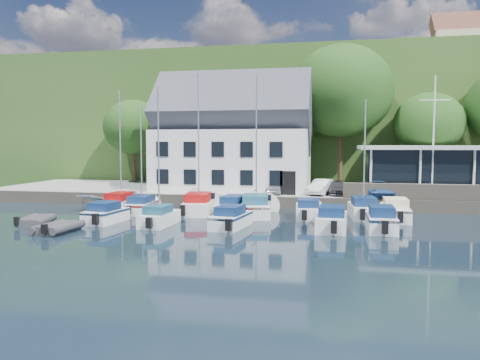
{
  "coord_description": "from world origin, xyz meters",
  "views": [
    {
      "loc": [
        2.11,
        -26.36,
        5.37
      ],
      "look_at": [
        -4.88,
        9.0,
        2.48
      ],
      "focal_mm": 35.0,
      "sensor_mm": 36.0,
      "label": 1
    }
  ],
  "objects_px": {
    "boat_r1_3": "(234,204)",
    "dinghy_1": "(58,226)",
    "boat_r1_6": "(365,153)",
    "boat_r2_3": "(332,218)",
    "boat_r2_1": "(159,162)",
    "car_silver": "(274,187)",
    "car_blue": "(377,188)",
    "boat_r2_4": "(381,218)",
    "flagpole": "(434,137)",
    "boat_r1_7": "(395,209)",
    "boat_r1_1": "(141,159)",
    "boat_r2_2": "(231,216)",
    "boat_r1_0": "(120,151)",
    "boat_r1_5": "(308,208)",
    "club_pavilion": "(438,170)",
    "boat_r1_4": "(256,151)",
    "car_dgrey": "(336,188)",
    "car_white": "(322,187)",
    "boat_r1_2": "(199,150)",
    "dinghy_0": "(36,219)",
    "boat_r2_0": "(106,212)",
    "harbor_building": "(233,143)"
  },
  "relations": [
    {
      "from": "car_dgrey",
      "to": "boat_r2_0",
      "type": "relative_size",
      "value": 0.78
    },
    {
      "from": "boat_r1_6",
      "to": "boat_r2_3",
      "type": "distance_m",
      "value": 6.79
    },
    {
      "from": "boat_r1_3",
      "to": "boat_r1_7",
      "type": "distance_m",
      "value": 11.57
    },
    {
      "from": "dinghy_0",
      "to": "car_blue",
      "type": "bearing_deg",
      "value": 14.44
    },
    {
      "from": "flagpole",
      "to": "boat_r1_5",
      "type": "relative_size",
      "value": 1.79
    },
    {
      "from": "car_silver",
      "to": "car_blue",
      "type": "bearing_deg",
      "value": -5.11
    },
    {
      "from": "boat_r2_1",
      "to": "boat_r2_3",
      "type": "xyz_separation_m",
      "value": [
        10.99,
        0.72,
        -3.38
      ]
    },
    {
      "from": "boat_r2_1",
      "to": "boat_r1_7",
      "type": "bearing_deg",
      "value": 21.29
    },
    {
      "from": "boat_r1_7",
      "to": "boat_r2_1",
      "type": "bearing_deg",
      "value": -160.28
    },
    {
      "from": "boat_r2_2",
      "to": "boat_r2_3",
      "type": "xyz_separation_m",
      "value": [
        6.28,
        0.55,
        0.03
      ]
    },
    {
      "from": "flagpole",
      "to": "boat_r2_0",
      "type": "relative_size",
      "value": 2.02
    },
    {
      "from": "boat_r1_3",
      "to": "dinghy_1",
      "type": "distance_m",
      "value": 12.77
    },
    {
      "from": "club_pavilion",
      "to": "dinghy_0",
      "type": "relative_size",
      "value": 4.16
    },
    {
      "from": "boat_r1_4",
      "to": "dinghy_1",
      "type": "bearing_deg",
      "value": -148.71
    },
    {
      "from": "boat_r1_2",
      "to": "boat_r2_3",
      "type": "distance_m",
      "value": 11.81
    },
    {
      "from": "car_dgrey",
      "to": "boat_r1_0",
      "type": "height_order",
      "value": "boat_r1_0"
    },
    {
      "from": "car_silver",
      "to": "boat_r2_4",
      "type": "distance_m",
      "value": 12.92
    },
    {
      "from": "car_silver",
      "to": "car_blue",
      "type": "relative_size",
      "value": 0.8
    },
    {
      "from": "boat_r1_0",
      "to": "boat_r1_4",
      "type": "bearing_deg",
      "value": 7.28
    },
    {
      "from": "boat_r1_5",
      "to": "club_pavilion",
      "type": "bearing_deg",
      "value": 36.23
    },
    {
      "from": "car_white",
      "to": "flagpole",
      "type": "xyz_separation_m",
      "value": [
        8.66,
        -0.53,
        4.17
      ]
    },
    {
      "from": "boat_r1_4",
      "to": "boat_r2_4",
      "type": "height_order",
      "value": "boat_r1_4"
    },
    {
      "from": "club_pavilion",
      "to": "car_dgrey",
      "type": "bearing_deg",
      "value": -164.99
    },
    {
      "from": "boat_r2_1",
      "to": "boat_r1_1",
      "type": "bearing_deg",
      "value": 126.67
    },
    {
      "from": "boat_r1_0",
      "to": "boat_r2_3",
      "type": "bearing_deg",
      "value": -9.0
    },
    {
      "from": "boat_r2_0",
      "to": "flagpole",
      "type": "bearing_deg",
      "value": 31.83
    },
    {
      "from": "boat_r1_0",
      "to": "boat_r1_5",
      "type": "bearing_deg",
      "value": 5.53
    },
    {
      "from": "car_white",
      "to": "boat_r1_1",
      "type": "height_order",
      "value": "boat_r1_1"
    },
    {
      "from": "boat_r1_6",
      "to": "boat_r2_4",
      "type": "height_order",
      "value": "boat_r1_6"
    },
    {
      "from": "boat_r1_0",
      "to": "boat_r2_1",
      "type": "xyz_separation_m",
      "value": [
        5.09,
        -5.14,
        -0.57
      ]
    },
    {
      "from": "boat_r2_0",
      "to": "dinghy_1",
      "type": "xyz_separation_m",
      "value": [
        -1.24,
        -3.68,
        -0.35
      ]
    },
    {
      "from": "boat_r1_7",
      "to": "harbor_building",
      "type": "bearing_deg",
      "value": 146.5
    },
    {
      "from": "boat_r1_0",
      "to": "boat_r1_5",
      "type": "height_order",
      "value": "boat_r1_0"
    },
    {
      "from": "car_silver",
      "to": "flagpole",
      "type": "bearing_deg",
      "value": -4.08
    },
    {
      "from": "car_white",
      "to": "boat_r2_4",
      "type": "distance_m",
      "value": 11.24
    },
    {
      "from": "harbor_building",
      "to": "car_dgrey",
      "type": "xyz_separation_m",
      "value": [
        9.49,
        -2.78,
        -3.81
      ]
    },
    {
      "from": "boat_r2_1",
      "to": "boat_r2_4",
      "type": "xyz_separation_m",
      "value": [
        13.94,
        0.9,
        -3.35
      ]
    },
    {
      "from": "boat_r2_0",
      "to": "boat_r1_6",
      "type": "bearing_deg",
      "value": 24.64
    },
    {
      "from": "club_pavilion",
      "to": "boat_r1_6",
      "type": "distance_m",
      "value": 10.6
    },
    {
      "from": "harbor_building",
      "to": "boat_r1_3",
      "type": "xyz_separation_m",
      "value": [
        1.87,
        -8.63,
        -4.64
      ]
    },
    {
      "from": "club_pavilion",
      "to": "boat_r2_4",
      "type": "xyz_separation_m",
      "value": [
        -5.91,
        -13.01,
        -2.27
      ]
    },
    {
      "from": "flagpole",
      "to": "boat_r1_7",
      "type": "height_order",
      "value": "flagpole"
    },
    {
      "from": "car_silver",
      "to": "boat_r1_1",
      "type": "xyz_separation_m",
      "value": [
        -9.41,
        -6.21,
        2.57
      ]
    },
    {
      "from": "car_silver",
      "to": "car_white",
      "type": "distance_m",
      "value": 4.04
    },
    {
      "from": "boat_r1_4",
      "to": "boat_r1_2",
      "type": "bearing_deg",
      "value": 168.04
    },
    {
      "from": "boat_r1_4",
      "to": "car_dgrey",
      "type": "bearing_deg",
      "value": 39.34
    },
    {
      "from": "car_silver",
      "to": "boat_r1_0",
      "type": "xyz_separation_m",
      "value": [
        -11.2,
        -6.0,
        3.14
      ]
    },
    {
      "from": "boat_r1_3",
      "to": "boat_r2_0",
      "type": "xyz_separation_m",
      "value": [
        -7.62,
        -5.5,
        0.01
      ]
    },
    {
      "from": "boat_r1_1",
      "to": "boat_r2_2",
      "type": "distance_m",
      "value": 9.94
    },
    {
      "from": "boat_r1_7",
      "to": "boat_r2_4",
      "type": "distance_m",
      "value": 4.38
    }
  ]
}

